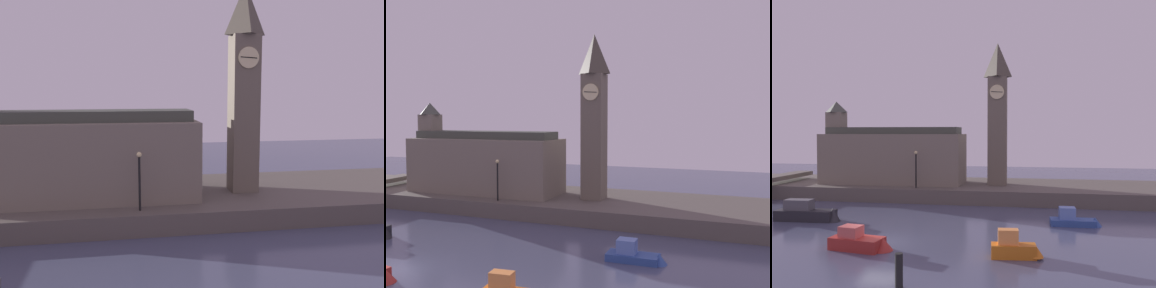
# 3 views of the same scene
# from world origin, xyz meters

# --- Properties ---
(ground_plane) EXTENTS (120.00, 120.00, 0.00)m
(ground_plane) POSITION_xyz_m (0.00, 0.00, 0.00)
(ground_plane) COLOR #474C66
(far_embankment) EXTENTS (70.00, 12.00, 1.50)m
(far_embankment) POSITION_xyz_m (0.00, 20.00, 0.75)
(far_embankment) COLOR #5B544C
(far_embankment) RESTS_ON ground
(clock_tower) EXTENTS (2.31, 2.35, 16.15)m
(clock_tower) POSITION_xyz_m (6.50, 19.51, 9.88)
(clock_tower) COLOR #6B6051
(clock_tower) RESTS_ON far_embankment
(parliament_hall) EXTENTS (16.59, 5.69, 9.73)m
(parliament_hall) POSITION_xyz_m (-6.14, 19.00, 4.74)
(parliament_hall) COLOR slate
(parliament_hall) RESTS_ON far_embankment
(streetlamp) EXTENTS (0.36, 0.36, 4.01)m
(streetlamp) POSITION_xyz_m (-1.94, 15.27, 3.99)
(streetlamp) COLOR black
(streetlamp) RESTS_ON far_embankment
(boat_tour_blue) EXTENTS (4.18, 1.54, 1.61)m
(boat_tour_blue) POSITION_xyz_m (13.88, 7.17, 0.42)
(boat_tour_blue) COLOR #2D4C93
(boat_tour_blue) RESTS_ON ground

